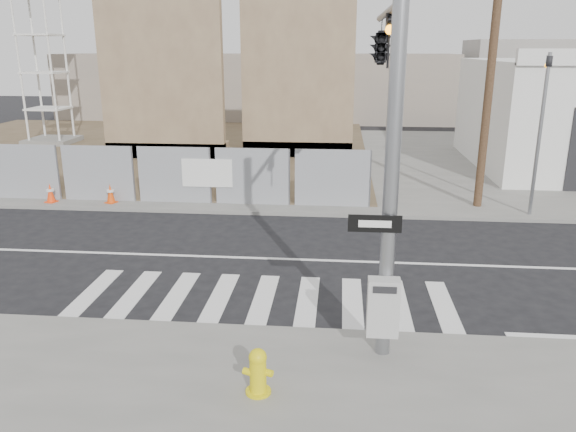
# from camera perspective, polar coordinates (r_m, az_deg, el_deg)

# --- Properties ---
(ground) EXTENTS (100.00, 100.00, 0.00)m
(ground) POSITION_cam_1_polar(r_m,az_deg,el_deg) (15.13, -1.22, -4.38)
(ground) COLOR black
(ground) RESTS_ON ground
(sidewalk_far) EXTENTS (50.00, 20.00, 0.12)m
(sidewalk_far) POSITION_cam_1_polar(r_m,az_deg,el_deg) (28.58, 1.96, 5.86)
(sidewalk_far) COLOR slate
(sidewalk_far) RESTS_ON ground
(signal_pole) EXTENTS (0.96, 5.87, 7.00)m
(signal_pole) POSITION_cam_1_polar(r_m,az_deg,el_deg) (12.03, 9.70, 13.31)
(signal_pole) COLOR gray
(signal_pole) RESTS_ON sidewalk_near
(far_signal_pole) EXTENTS (0.16, 0.20, 5.60)m
(far_signal_pole) POSITION_cam_1_polar(r_m,az_deg,el_deg) (19.78, 24.44, 9.56)
(far_signal_pole) COLOR gray
(far_signal_pole) RESTS_ON sidewalk_far
(chain_link_fence) EXTENTS (24.60, 0.04, 2.00)m
(chain_link_fence) POSITION_cam_1_polar(r_m,az_deg,el_deg) (22.71, -25.68, 4.09)
(chain_link_fence) COLOR gray
(chain_link_fence) RESTS_ON sidewalk_far
(concrete_wall_left) EXTENTS (6.00, 1.30, 8.00)m
(concrete_wall_left) POSITION_cam_1_polar(r_m,az_deg,el_deg) (28.52, -12.60, 12.18)
(concrete_wall_left) COLOR brown
(concrete_wall_left) RESTS_ON sidewalk_far
(concrete_wall_right) EXTENTS (5.50, 1.30, 8.00)m
(concrete_wall_right) POSITION_cam_1_polar(r_m,az_deg,el_deg) (28.26, 1.01, 12.53)
(concrete_wall_right) COLOR brown
(concrete_wall_right) RESTS_ON sidewalk_far
(utility_pole_right) EXTENTS (1.60, 0.28, 10.00)m
(utility_pole_right) POSITION_cam_1_polar(r_m,az_deg,el_deg) (20.12, 20.04, 15.07)
(utility_pole_right) COLOR brown
(utility_pole_right) RESTS_ON sidewalk_far
(fire_hydrant) EXTENTS (0.53, 0.53, 0.78)m
(fire_hydrant) POSITION_cam_1_polar(r_m,az_deg,el_deg) (9.28, -3.07, -15.48)
(fire_hydrant) COLOR yellow
(fire_hydrant) RESTS_ON sidewalk_near
(traffic_cone_b) EXTENTS (0.44, 0.44, 0.69)m
(traffic_cone_b) POSITION_cam_1_polar(r_m,az_deg,el_deg) (21.84, -22.99, 2.17)
(traffic_cone_b) COLOR #FF3E0D
(traffic_cone_b) RESTS_ON sidewalk_far
(traffic_cone_c) EXTENTS (0.46, 0.46, 0.68)m
(traffic_cone_c) POSITION_cam_1_polar(r_m,az_deg,el_deg) (21.00, -17.59, 2.18)
(traffic_cone_c) COLOR #E0450B
(traffic_cone_c) RESTS_ON sidewalk_far
(traffic_cone_d) EXTENTS (0.45, 0.45, 0.78)m
(traffic_cone_d) POSITION_cam_1_polar(r_m,az_deg,el_deg) (20.37, -5.41, 2.59)
(traffic_cone_d) COLOR #EE410C
(traffic_cone_d) RESTS_ON sidewalk_far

